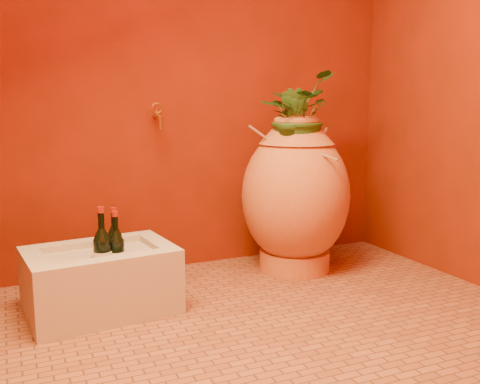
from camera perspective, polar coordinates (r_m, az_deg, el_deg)
name	(u,v)px	position (r m, az deg, el deg)	size (l,w,h in m)	color
floor	(270,325)	(2.44, 3.26, -13.94)	(2.50, 2.50, 0.00)	#945430
wall_back	(193,53)	(3.17, -5.04, 14.59)	(2.50, 0.02, 2.50)	#5C1B05
amphora	(295,195)	(3.09, 5.94, -0.34)	(0.76, 0.76, 0.89)	#C47237
stone_basin	(101,281)	(2.61, -14.62, -9.21)	(0.70, 0.52, 0.31)	#BFB99F
wine_bottle_a	(115,248)	(2.66, -13.21, -5.80)	(0.08, 0.08, 0.31)	black
wine_bottle_b	(116,254)	(2.53, -13.04, -6.51)	(0.08, 0.08, 0.31)	black
wine_bottle_c	(103,255)	(2.51, -14.44, -6.49)	(0.08, 0.08, 0.34)	black
wall_tap	(158,115)	(3.02, -8.78, 8.13)	(0.06, 0.14, 0.15)	olive
plant_main	(297,115)	(3.04, 6.07, 8.12)	(0.44, 0.38, 0.49)	#214E1C
plant_side	(293,120)	(2.93, 5.66, 7.69)	(0.19, 0.15, 0.34)	#214E1C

